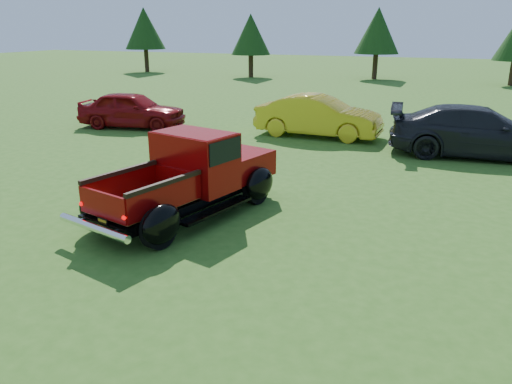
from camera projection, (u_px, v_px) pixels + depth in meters
ground at (249, 257)px, 8.36m from camera, size 120.00×120.00×0.00m
tree_far_west at (144, 28)px, 41.46m from camera, size 3.33×3.33×5.20m
tree_west at (251, 34)px, 37.16m from camera, size 2.94×2.94×4.60m
tree_mid_left at (378, 31)px, 35.64m from camera, size 3.20×3.20×5.00m
pickup_truck at (196, 174)px, 10.27m from camera, size 2.98×4.76×1.67m
show_car_red at (132, 110)px, 18.91m from camera, size 4.23×2.29×1.37m
show_car_yellow at (318, 116)px, 17.34m from camera, size 4.36×1.61×1.43m
show_car_grey at (478, 132)px, 14.67m from camera, size 5.24×2.54×1.47m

